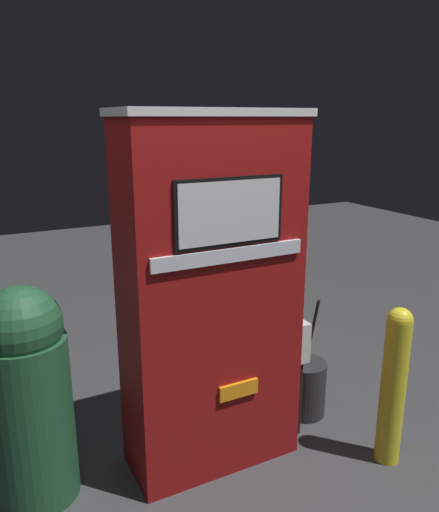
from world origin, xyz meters
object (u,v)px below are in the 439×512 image
(safety_bollard, at_px, (394,383))
(trash_bin, at_px, (29,394))
(squeegee_bucket, at_px, (304,387))
(gas_pump, at_px, (211,297))

(safety_bollard, xyz_separation_m, trash_bin, (-1.86, 0.65, 0.10))
(trash_bin, height_order, squeegee_bucket, trash_bin)
(gas_pump, height_order, squeegee_bucket, gas_pump)
(safety_bollard, bearing_deg, gas_pump, 150.29)
(safety_bollard, relative_size, trash_bin, 0.82)
(trash_bin, bearing_deg, squeegee_bucket, -1.05)
(trash_bin, relative_size, squeegee_bucket, 1.41)
(safety_bollard, bearing_deg, trash_bin, 160.66)
(safety_bollard, distance_m, squeegee_bucket, 0.71)
(squeegee_bucket, bearing_deg, safety_bollard, -77.11)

